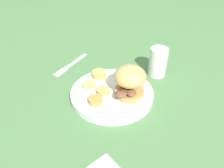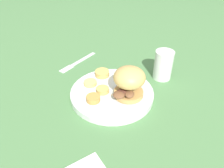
{
  "view_description": "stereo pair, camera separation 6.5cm",
  "coord_description": "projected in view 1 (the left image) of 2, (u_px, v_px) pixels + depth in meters",
  "views": [
    {
      "loc": [
        -0.44,
        -0.28,
        0.43
      ],
      "look_at": [
        0.0,
        0.0,
        0.05
      ],
      "focal_mm": 35.0,
      "sensor_mm": 36.0,
      "label": 1
    },
    {
      "loc": [
        -0.41,
        -0.34,
        0.43
      ],
      "look_at": [
        0.0,
        0.0,
        0.05
      ],
      "focal_mm": 35.0,
      "sensor_mm": 36.0,
      "label": 2
    }
  ],
  "objects": [
    {
      "name": "potato_round_1",
      "position": [
        103.0,
        91.0,
        0.65
      ],
      "size": [
        0.04,
        0.04,
        0.01
      ],
      "primitive_type": "cylinder",
      "color": "tan",
      "rests_on": "dinner_plate"
    },
    {
      "name": "ground_plane",
      "position": [
        112.0,
        96.0,
        0.68
      ],
      "size": [
        4.0,
        4.0,
        0.0
      ],
      "primitive_type": "plane",
      "color": "#4C7A47"
    },
    {
      "name": "potato_round_0",
      "position": [
        89.0,
        84.0,
        0.68
      ],
      "size": [
        0.04,
        0.04,
        0.01
      ],
      "primitive_type": "cylinder",
      "color": "#DBB766",
      "rests_on": "dinner_plate"
    },
    {
      "name": "potato_round_3",
      "position": [
        99.0,
        74.0,
        0.72
      ],
      "size": [
        0.05,
        0.05,
        0.02
      ],
      "primitive_type": "cylinder",
      "color": "tan",
      "rests_on": "dinner_plate"
    },
    {
      "name": "dinner_plate",
      "position": [
        112.0,
        93.0,
        0.67
      ],
      "size": [
        0.25,
        0.25,
        0.02
      ],
      "color": "silver",
      "rests_on": "ground_plane"
    },
    {
      "name": "fork",
      "position": [
        71.0,
        64.0,
        0.83
      ],
      "size": [
        0.18,
        0.03,
        0.0
      ],
      "color": "silver",
      "rests_on": "ground_plane"
    },
    {
      "name": "potato_round_2",
      "position": [
        95.0,
        100.0,
        0.62
      ],
      "size": [
        0.04,
        0.04,
        0.02
      ],
      "primitive_type": "cylinder",
      "color": "#BC8942",
      "rests_on": "dinner_plate"
    },
    {
      "name": "drinking_glass",
      "position": [
        158.0,
        62.0,
        0.75
      ],
      "size": [
        0.06,
        0.06,
        0.1
      ],
      "color": "silver",
      "rests_on": "ground_plane"
    },
    {
      "name": "sandwich",
      "position": [
        130.0,
        80.0,
        0.63
      ],
      "size": [
        0.13,
        0.09,
        0.09
      ],
      "color": "tan",
      "rests_on": "dinner_plate"
    }
  ]
}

